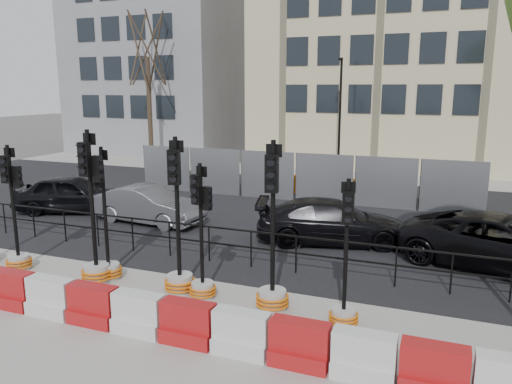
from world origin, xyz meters
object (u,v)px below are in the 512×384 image
at_px(traffic_signal_h, 344,297).
at_px(car_c, 332,222).
at_px(traffic_signal_d, 95,248).
at_px(car_a, 72,194).

distance_m(traffic_signal_h, car_c, 5.36).
xyz_separation_m(traffic_signal_d, car_c, (4.53, 5.10, -0.22)).
bearing_deg(traffic_signal_h, car_c, 92.87).
height_order(traffic_signal_d, car_a, traffic_signal_d).
bearing_deg(car_c, car_a, 74.31).
height_order(traffic_signal_h, car_c, traffic_signal_h).
xyz_separation_m(traffic_signal_d, traffic_signal_h, (5.93, -0.07, -0.26)).
bearing_deg(traffic_signal_d, car_a, 135.48).
bearing_deg(car_a, traffic_signal_h, -136.33).
distance_m(traffic_signal_d, car_a, 7.46).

